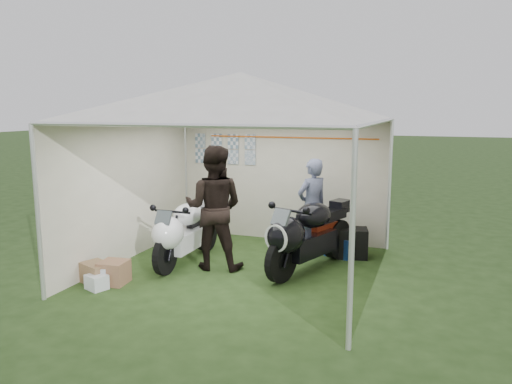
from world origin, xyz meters
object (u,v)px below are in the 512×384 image
canopy_tent (241,102)px  motorcycle_black (307,233)px  crate_3 (97,273)px  crate_1 (114,272)px  paddock_stand (340,247)px  motorcycle_white (184,230)px  crate_0 (110,275)px  crate_2 (97,282)px  person_dark_jacket (214,208)px  equipment_box (352,243)px  person_blue_jacket (312,206)px

canopy_tent → motorcycle_black: 2.21m
crate_3 → motorcycle_black: bearing=29.6°
crate_1 → crate_3: 0.26m
canopy_tent → paddock_stand: (1.30, 1.21, -2.40)m
canopy_tent → crate_3: size_ratio=12.80×
canopy_tent → crate_3: (-1.75, -1.26, -2.43)m
motorcycle_white → crate_1: bearing=-112.5°
motorcycle_white → crate_3: 1.51m
crate_0 → motorcycle_white: bearing=66.0°
crate_2 → motorcycle_white: bearing=68.2°
canopy_tent → motorcycle_black: canopy_tent is taller
motorcycle_white → crate_1: (-0.50, -1.19, -0.39)m
person_dark_jacket → crate_2: person_dark_jacket is taller
equipment_box → crate_3: 4.11m
paddock_stand → person_dark_jacket: 2.29m
motorcycle_white → motorcycle_black: motorcycle_black is taller
person_dark_jacket → person_blue_jacket: 1.81m
canopy_tent → person_dark_jacket: size_ratio=2.93×
paddock_stand → person_dark_jacket: (-1.75, -1.26, 0.79)m
motorcycle_black → paddock_stand: (0.34, 0.94, -0.43)m
canopy_tent → equipment_box: canopy_tent is taller
canopy_tent → person_dark_jacket: 1.67m
motorcycle_white → paddock_stand: size_ratio=4.42×
motorcycle_black → crate_3: size_ratio=4.77×
crate_0 → crate_1: crate_1 is taller
paddock_stand → crate_1: paddock_stand is taller
crate_0 → motorcycle_black: bearing=31.1°
crate_1 → equipment_box: bearing=39.3°
motorcycle_black → crate_3: 3.15m
person_dark_jacket → crate_3: bearing=33.2°
equipment_box → crate_1: 3.87m
canopy_tent → person_dark_jacket: canopy_tent is taller
paddock_stand → equipment_box: 0.22m
canopy_tent → person_dark_jacket: bearing=-174.4°
canopy_tent → crate_0: size_ratio=14.23×
equipment_box → crate_3: size_ratio=1.12×
motorcycle_black → equipment_box: motorcycle_black is taller
paddock_stand → person_dark_jacket: size_ratio=0.24×
crate_3 → person_dark_jacket: bearing=43.1°
person_blue_jacket → crate_1: 3.43m
motorcycle_black → canopy_tent: bearing=-144.2°
equipment_box → crate_2: bearing=-138.5°
crate_0 → canopy_tent: bearing=38.6°
paddock_stand → person_blue_jacket: person_blue_jacket is taller
person_blue_jacket → paddock_stand: bearing=121.2°
paddock_stand → person_dark_jacket: bearing=-144.2°
equipment_box → crate_2: size_ratio=1.78×
person_blue_jacket → equipment_box: size_ratio=3.32×
equipment_box → crate_1: bearing=-140.7°
canopy_tent → equipment_box: bearing=40.0°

